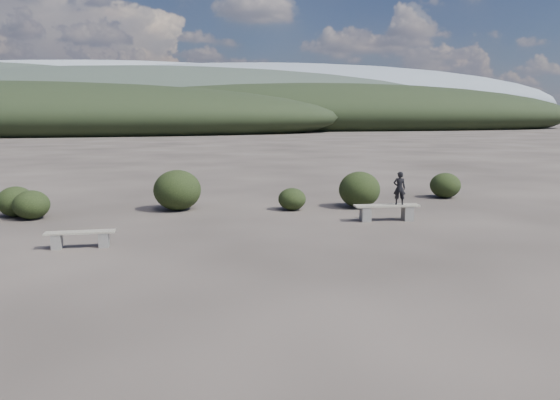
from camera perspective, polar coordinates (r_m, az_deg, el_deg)
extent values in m
plane|color=#2C2622|center=(10.40, 2.99, -8.98)|extent=(1200.00, 1200.00, 0.00)
cube|color=slate|center=(14.17, -22.29, -4.04)|extent=(0.23, 0.32, 0.36)
cube|color=slate|center=(14.00, -17.92, -3.95)|extent=(0.23, 0.32, 0.36)
cube|color=gray|center=(14.03, -20.16, -3.19)|extent=(1.64, 0.37, 0.05)
cube|color=slate|center=(16.67, 8.91, -1.47)|extent=(0.31, 0.41, 0.44)
cube|color=slate|center=(17.08, 13.17, -1.35)|extent=(0.31, 0.41, 0.44)
cube|color=gray|center=(16.82, 11.09, -0.59)|extent=(2.01, 0.58, 0.05)
imported|color=black|center=(16.86, 12.38, 1.22)|extent=(0.43, 0.35, 1.01)
ellipsoid|color=black|center=(18.45, -24.54, -0.46)|extent=(1.09, 1.09, 0.90)
ellipsoid|color=black|center=(18.69, -10.68, 1.03)|extent=(1.59, 1.59, 1.36)
ellipsoid|color=black|center=(18.41, 1.26, 0.10)|extent=(0.94, 0.94, 0.75)
ellipsoid|color=black|center=(19.10, 8.30, 1.09)|extent=(1.43, 1.43, 1.25)
ellipsoid|color=black|center=(22.08, 16.88, 1.48)|extent=(1.17, 1.17, 0.97)
ellipsoid|color=black|center=(19.12, -25.89, -0.15)|extent=(1.13, 1.13, 0.96)
ellipsoid|color=black|center=(102.04, -25.03, 7.79)|extent=(110.00, 40.00, 12.00)
ellipsoid|color=black|center=(125.32, 5.42, 8.83)|extent=(120.00, 44.00, 14.00)
ellipsoid|color=#2D372E|center=(169.58, -11.38, 9.47)|extent=(190.00, 64.00, 24.00)
ellipsoid|color=gray|center=(318.02, 1.11, 10.10)|extent=(340.00, 110.00, 44.00)
ellipsoid|color=#8C949E|center=(410.57, -16.17, 9.86)|extent=(460.00, 140.00, 56.00)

